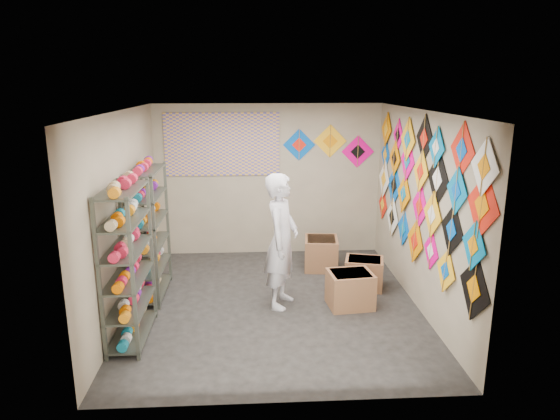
{
  "coord_description": "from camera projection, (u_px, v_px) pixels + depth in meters",
  "views": [
    {
      "loc": [
        -0.3,
        -6.52,
        3.06
      ],
      "look_at": [
        0.1,
        0.3,
        1.3
      ],
      "focal_mm": 32.0,
      "sensor_mm": 36.0,
      "label": 1
    }
  ],
  "objects": [
    {
      "name": "back_wall_kites",
      "position": [
        329.0,
        146.0,
        8.82
      ],
      "size": [
        1.63,
        0.02,
        0.78
      ],
      "color": "#0050BE",
      "rests_on": "room_walls"
    },
    {
      "name": "ground",
      "position": [
        274.0,
        304.0,
        7.08
      ],
      "size": [
        4.5,
        4.5,
        0.0
      ],
      "primitive_type": "plane",
      "color": "black"
    },
    {
      "name": "room_walls",
      "position": [
        274.0,
        191.0,
        6.67
      ],
      "size": [
        4.5,
        4.5,
        4.5
      ],
      "color": "tan",
      "rests_on": "ground"
    },
    {
      "name": "shopkeeper",
      "position": [
        282.0,
        241.0,
        6.84
      ],
      "size": [
        0.96,
        0.87,
        1.88
      ],
      "primitive_type": "imported",
      "rotation": [
        0.0,
        0.0,
        1.24
      ],
      "color": "white",
      "rests_on": "ground"
    },
    {
      "name": "shelf_rack_front",
      "position": [
        128.0,
        265.0,
        5.92
      ],
      "size": [
        0.4,
        1.1,
        1.9
      ],
      "primitive_type": "cube",
      "color": "#4C5147",
      "rests_on": "ground"
    },
    {
      "name": "carton_c",
      "position": [
        321.0,
        253.0,
        8.39
      ],
      "size": [
        0.61,
        0.65,
        0.52
      ],
      "primitive_type": "cube",
      "rotation": [
        0.0,
        0.0,
        -0.11
      ],
      "color": "brown",
      "rests_on": "ground"
    },
    {
      "name": "shelf_rack_back",
      "position": [
        149.0,
        233.0,
        7.18
      ],
      "size": [
        0.4,
        1.1,
        1.9
      ],
      "primitive_type": "cube",
      "color": "#4C5147",
      "rests_on": "ground"
    },
    {
      "name": "carton_a",
      "position": [
        350.0,
        289.0,
        6.96
      ],
      "size": [
        0.65,
        0.56,
        0.5
      ],
      "primitive_type": "cube",
      "rotation": [
        0.0,
        0.0,
        0.11
      ],
      "color": "brown",
      "rests_on": "ground"
    },
    {
      "name": "carton_b",
      "position": [
        364.0,
        273.0,
        7.6
      ],
      "size": [
        0.66,
        0.58,
        0.46
      ],
      "primitive_type": "cube",
      "rotation": [
        0.0,
        0.0,
        -0.25
      ],
      "color": "brown",
      "rests_on": "ground"
    },
    {
      "name": "string_spools",
      "position": [
        139.0,
        240.0,
        6.53
      ],
      "size": [
        0.12,
        2.36,
        0.12
      ],
      "color": "red",
      "rests_on": "ground"
    },
    {
      "name": "poster",
      "position": [
        222.0,
        144.0,
        8.69
      ],
      "size": [
        2.0,
        0.01,
        1.1
      ],
      "primitive_type": "cube",
      "color": "#534BA4",
      "rests_on": "room_walls"
    },
    {
      "name": "kite_wall_display",
      "position": [
        421.0,
        190.0,
        6.71
      ],
      "size": [
        0.06,
        4.29,
        2.08
      ],
      "color": "black",
      "rests_on": "room_walls"
    }
  ]
}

